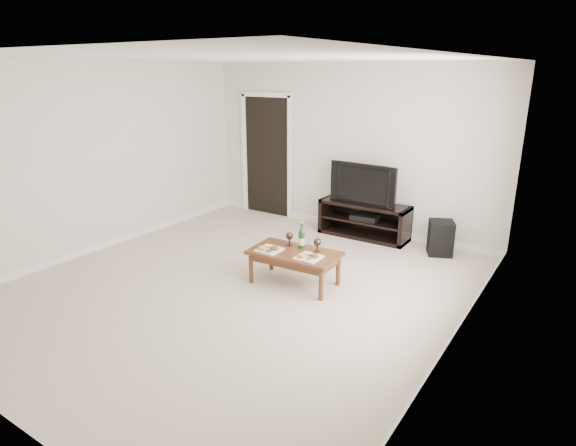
{
  "coord_description": "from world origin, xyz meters",
  "views": [
    {
      "loc": [
        3.4,
        -4.07,
        2.5
      ],
      "look_at": [
        0.3,
        0.61,
        0.7
      ],
      "focal_mm": 30.0,
      "sensor_mm": 36.0,
      "label": 1
    }
  ],
  "objects_px": {
    "subwoofer": "(441,238)",
    "coffee_table": "(294,268)",
    "media_console": "(364,220)",
    "television": "(366,183)"
  },
  "relations": [
    {
      "from": "subwoofer",
      "to": "coffee_table",
      "type": "bearing_deg",
      "value": -145.14
    },
    {
      "from": "media_console",
      "to": "coffee_table",
      "type": "height_order",
      "value": "media_console"
    },
    {
      "from": "media_console",
      "to": "television",
      "type": "height_order",
      "value": "television"
    },
    {
      "from": "media_console",
      "to": "coffee_table",
      "type": "xyz_separation_m",
      "value": [
        0.04,
        -2.05,
        -0.07
      ]
    },
    {
      "from": "subwoofer",
      "to": "coffee_table",
      "type": "xyz_separation_m",
      "value": [
        -1.18,
        -1.96,
        -0.03
      ]
    },
    {
      "from": "coffee_table",
      "to": "television",
      "type": "bearing_deg",
      "value": 91.06
    },
    {
      "from": "coffee_table",
      "to": "subwoofer",
      "type": "bearing_deg",
      "value": 59.09
    },
    {
      "from": "television",
      "to": "subwoofer",
      "type": "xyz_separation_m",
      "value": [
        1.21,
        -0.09,
        -0.62
      ]
    },
    {
      "from": "subwoofer",
      "to": "coffee_table",
      "type": "height_order",
      "value": "subwoofer"
    },
    {
      "from": "television",
      "to": "subwoofer",
      "type": "bearing_deg",
      "value": -0.79
    }
  ]
}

